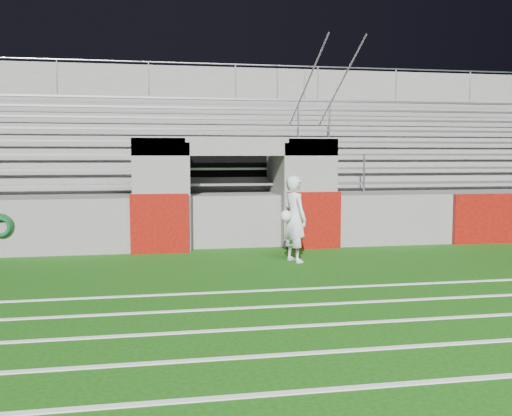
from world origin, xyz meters
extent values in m
plane|color=#14480C|center=(0.00, 0.00, 0.00)|extent=(90.00, 90.00, 0.00)
cube|color=white|center=(0.00, -5.00, 0.01)|extent=(28.00, 0.09, 0.01)
cube|color=white|center=(0.00, -4.00, 0.01)|extent=(28.00, 0.09, 0.01)
cube|color=white|center=(0.00, -3.00, 0.01)|extent=(28.00, 0.09, 0.01)
cube|color=white|center=(0.00, -2.00, 0.01)|extent=(28.00, 0.09, 0.01)
cube|color=white|center=(0.00, -1.00, 0.01)|extent=(28.00, 0.09, 0.01)
cube|color=#65625F|center=(-1.80, 3.50, 1.30)|extent=(1.20, 1.00, 2.60)
cube|color=#65625F|center=(1.80, 3.50, 1.30)|extent=(1.20, 1.00, 2.60)
cube|color=black|center=(0.00, 5.20, 1.25)|extent=(2.60, 0.20, 2.50)
cube|color=#65625F|center=(-1.15, 4.10, 1.25)|extent=(0.10, 2.20, 2.50)
cube|color=#65625F|center=(1.15, 4.10, 1.25)|extent=(0.10, 2.20, 2.50)
cube|color=#65625F|center=(0.00, 3.50, 2.40)|extent=(4.80, 1.00, 0.40)
cube|color=#65625F|center=(0.00, 7.35, 1.15)|extent=(26.00, 8.00, 0.20)
cube|color=#65625F|center=(0.00, 7.35, 0.53)|extent=(26.00, 8.00, 1.05)
cube|color=#5C0C07|center=(-1.80, 2.94, 0.68)|extent=(1.30, 0.15, 1.35)
cube|color=#5C0C07|center=(1.80, 2.94, 0.68)|extent=(1.30, 0.15, 1.35)
cube|color=#5C0C07|center=(6.50, 2.94, 0.62)|extent=(2.20, 0.15, 1.25)
cube|color=#909398|center=(0.00, 4.43, 1.47)|extent=(23.00, 0.28, 0.06)
cube|color=#65625F|center=(0.00, 5.28, 1.44)|extent=(24.00, 0.75, 0.38)
cube|color=#909398|center=(0.00, 5.18, 1.85)|extent=(23.00, 0.28, 0.06)
cube|color=#65625F|center=(0.00, 6.03, 1.63)|extent=(24.00, 0.75, 0.76)
cube|color=#909398|center=(0.00, 5.93, 2.23)|extent=(23.00, 0.28, 0.06)
cube|color=#65625F|center=(0.00, 6.78, 1.82)|extent=(24.00, 0.75, 1.14)
cube|color=#909398|center=(0.00, 6.68, 2.61)|extent=(23.00, 0.28, 0.06)
cube|color=#65625F|center=(0.00, 7.53, 2.01)|extent=(24.00, 0.75, 1.52)
cube|color=#909398|center=(0.00, 7.43, 2.99)|extent=(23.00, 0.28, 0.06)
cube|color=#65625F|center=(0.00, 8.28, 2.20)|extent=(24.00, 0.75, 1.90)
cube|color=#909398|center=(0.00, 8.18, 3.37)|extent=(23.00, 0.28, 0.06)
cube|color=#65625F|center=(0.00, 9.03, 2.39)|extent=(24.00, 0.75, 2.28)
cube|color=#909398|center=(0.00, 8.93, 3.75)|extent=(23.00, 0.28, 0.06)
cube|color=#65625F|center=(0.00, 9.78, 2.58)|extent=(24.00, 0.75, 2.66)
cube|color=#909398|center=(0.00, 9.68, 4.13)|extent=(23.00, 0.28, 0.06)
cube|color=#65625F|center=(0.00, 10.45, 2.65)|extent=(26.00, 0.60, 5.29)
cylinder|color=#A5A8AD|center=(2.50, 4.15, 1.75)|extent=(0.05, 0.05, 1.00)
cylinder|color=#A5A8AD|center=(2.50, 7.15, 3.27)|extent=(0.05, 0.05, 1.00)
cylinder|color=#A5A8AD|center=(2.50, 10.15, 4.79)|extent=(0.05, 0.05, 1.00)
cylinder|color=#A5A8AD|center=(2.50, 7.15, 3.77)|extent=(0.05, 6.02, 3.08)
cylinder|color=#A5A8AD|center=(3.50, 4.15, 1.75)|extent=(0.05, 0.05, 1.00)
cylinder|color=#A5A8AD|center=(3.50, 7.15, 3.27)|extent=(0.05, 0.05, 1.00)
cylinder|color=#A5A8AD|center=(3.50, 10.15, 4.79)|extent=(0.05, 0.05, 1.00)
cylinder|color=#A5A8AD|center=(3.50, 7.15, 3.77)|extent=(0.05, 6.02, 3.08)
cylinder|color=#A5A8AD|center=(-5.00, 10.15, 4.84)|extent=(0.05, 0.05, 1.10)
cylinder|color=#A5A8AD|center=(-2.00, 10.15, 4.84)|extent=(0.05, 0.05, 1.10)
cylinder|color=#A5A8AD|center=(1.00, 10.15, 4.84)|extent=(0.05, 0.05, 1.10)
cylinder|color=#A5A8AD|center=(4.00, 10.15, 4.84)|extent=(0.05, 0.05, 1.10)
cylinder|color=#A5A8AD|center=(7.00, 10.15, 4.84)|extent=(0.05, 0.05, 1.10)
cylinder|color=#A5A8AD|center=(10.00, 10.15, 4.84)|extent=(0.05, 0.05, 1.10)
cylinder|color=#A5A8AD|center=(0.00, 10.15, 5.39)|extent=(24.00, 0.05, 0.05)
imported|color=silver|center=(0.95, 1.42, 0.90)|extent=(0.64, 0.77, 1.79)
sphere|color=white|center=(0.73, 1.30, 0.97)|extent=(0.23, 0.23, 0.23)
torus|color=#0B3915|center=(-5.16, 2.95, 0.70)|extent=(0.53, 0.10, 0.53)
torus|color=#0D441E|center=(-5.16, 2.90, 0.68)|extent=(0.44, 0.09, 0.44)
camera|label=1|loc=(-1.96, -9.98, 2.21)|focal=40.00mm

